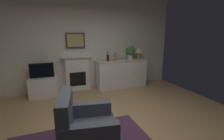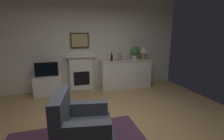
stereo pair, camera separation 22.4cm
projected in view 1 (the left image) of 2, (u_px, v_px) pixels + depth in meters
ground_plane at (119, 134)px, 2.87m from camera, size 5.80×5.24×0.10m
wall_rear at (87, 42)px, 4.90m from camera, size 5.80×0.06×2.98m
fireplace_unit at (77, 73)px, 4.86m from camera, size 0.87×0.30×1.10m
framed_picture at (75, 40)px, 4.69m from camera, size 0.55×0.04×0.45m
sideboard_cabinet at (122, 74)px, 5.21m from camera, size 1.66×0.49×0.91m
table_lamp at (139, 51)px, 5.26m from camera, size 0.26×0.26×0.40m
wine_bottle at (108, 58)px, 4.89m from camera, size 0.08×0.08×0.29m
wine_glass_left at (119, 56)px, 5.07m from camera, size 0.07×0.07×0.16m
wine_glass_center at (122, 56)px, 5.11m from camera, size 0.07×0.07×0.16m
wine_glass_right at (126, 56)px, 5.12m from camera, size 0.07×0.07×0.16m
vase_decorative at (115, 56)px, 4.95m from camera, size 0.11×0.11×0.28m
tv_cabinet at (44, 87)px, 4.44m from camera, size 0.75×0.42×0.56m
tv_set at (42, 70)px, 4.31m from camera, size 0.62×0.07×0.40m
potted_plant_small at (131, 52)px, 5.21m from camera, size 0.30×0.30×0.43m
armchair at (86, 129)px, 2.29m from camera, size 0.93×0.89×0.92m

